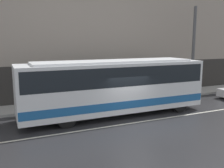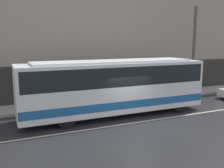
% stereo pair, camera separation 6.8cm
% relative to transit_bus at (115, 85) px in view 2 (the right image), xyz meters
% --- Properties ---
extents(ground_plane, '(60.00, 60.00, 0.00)m').
position_rel_transit_bus_xyz_m(ground_plane, '(0.29, -1.86, -1.89)').
color(ground_plane, '#262628').
extents(sidewalk, '(60.00, 2.40, 0.17)m').
position_rel_transit_bus_xyz_m(sidewalk, '(0.29, 3.33, -1.81)').
color(sidewalk, '#A09E99').
rests_on(sidewalk, ground_plane).
extents(building_facade, '(60.00, 0.35, 12.33)m').
position_rel_transit_bus_xyz_m(building_facade, '(0.29, 4.67, 4.07)').
color(building_facade, gray).
rests_on(building_facade, ground_plane).
extents(lane_stripe, '(54.00, 0.14, 0.01)m').
position_rel_transit_bus_xyz_m(lane_stripe, '(0.29, -1.86, -1.89)').
color(lane_stripe, beige).
rests_on(lane_stripe, ground_plane).
extents(transit_bus, '(11.37, 2.56, 3.36)m').
position_rel_transit_bus_xyz_m(transit_bus, '(0.00, 0.00, 0.00)').
color(transit_bus, white).
rests_on(transit_bus, ground_plane).
extents(utility_pole_near, '(0.24, 0.24, 7.11)m').
position_rel_transit_bus_xyz_m(utility_pole_near, '(8.38, 2.68, 1.83)').
color(utility_pole_near, '#4C4C4F').
rests_on(utility_pole_near, sidewalk).
extents(pedestrian_waiting, '(0.36, 0.36, 1.52)m').
position_rel_transit_bus_xyz_m(pedestrian_waiting, '(-1.85, 3.42, -1.02)').
color(pedestrian_waiting, navy).
rests_on(pedestrian_waiting, sidewalk).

